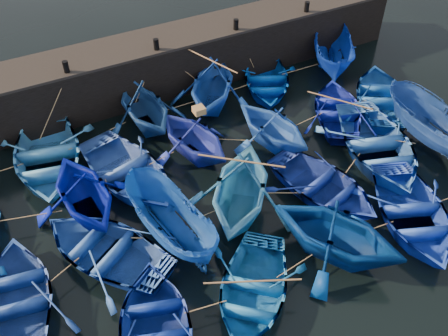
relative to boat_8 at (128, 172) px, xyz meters
name	(u,v)px	position (x,y,z in m)	size (l,w,h in m)	color
ground	(266,237)	(3.33, -4.89, -0.54)	(120.00, 120.00, 0.00)	black
quay_wall	(152,67)	(3.33, 5.61, 0.71)	(26.00, 2.50, 2.50)	black
quay_top	(149,42)	(3.33, 5.61, 2.02)	(26.00, 2.50, 0.12)	black
bollard_1	(66,67)	(-0.67, 4.71, 2.33)	(0.24, 0.24, 0.50)	black
bollard_2	(156,44)	(3.33, 4.71, 2.33)	(0.24, 0.24, 0.50)	black
bollard_3	(236,24)	(7.33, 4.71, 2.33)	(0.24, 0.24, 0.50)	black
bollard_4	(307,7)	(11.33, 4.71, 2.33)	(0.24, 0.24, 0.50)	black
boat_1	(46,156)	(-2.57, 2.36, 0.04)	(4.01, 5.61, 1.16)	#3075CA
boat_2	(144,106)	(1.89, 3.02, 0.57)	(3.64, 4.23, 2.23)	navy
boat_3	(212,84)	(5.20, 3.03, 0.65)	(3.90, 4.52, 2.38)	#1547AF
boat_4	(266,80)	(8.16, 3.09, -0.06)	(3.27, 4.57, 0.95)	#003898
boat_5	(334,52)	(12.07, 3.06, 0.44)	(1.91, 5.07, 1.96)	#082D95
boat_7	(84,191)	(-1.87, -0.84, 0.58)	(3.65, 4.24, 2.23)	#000E92
boat_8	(128,172)	(0.00, 0.00, 0.00)	(3.71, 5.18, 1.08)	blue
boat_9	(193,136)	(2.94, 0.24, 0.51)	(3.43, 3.98, 2.10)	navy
boat_10	(273,125)	(6.17, -0.64, 0.50)	(3.39, 3.93, 2.07)	blue
boat_11	(338,109)	(9.79, -0.41, -0.08)	(3.19, 4.46, 0.92)	#0C1B8F
boat_12	(382,96)	(12.17, -0.59, -0.02)	(3.57, 4.99, 1.04)	#1351AF
boat_13	(17,298)	(-4.90, -3.70, -0.05)	(3.39, 4.75, 0.98)	navy
boat_14	(106,248)	(-1.90, -3.16, -0.03)	(3.52, 4.92, 1.02)	#204DAB
boat_15	(170,222)	(0.33, -3.41, 0.37)	(1.76, 4.67, 1.81)	#11469F
boat_16	(240,188)	(3.09, -3.39, 0.71)	(4.09, 4.75, 2.50)	#317FCC
boat_17	(323,186)	(6.29, -4.12, -0.05)	(3.36, 4.70, 0.97)	navy
boat_18	(377,146)	(9.54, -3.34, 0.06)	(4.12, 5.75, 1.19)	blue
boat_19	(435,128)	(11.99, -3.91, 0.47)	(1.96, 5.19, 2.01)	navy
boat_21	(156,327)	(-1.49, -6.61, -0.06)	(3.29, 4.60, 0.95)	navy
boat_22	(252,290)	(1.61, -6.82, -0.08)	(3.18, 4.45, 0.92)	#1361B6
boat_23	(337,232)	(4.92, -6.61, 0.66)	(3.93, 4.56, 2.40)	navy
boat_24	(412,213)	(8.26, -6.74, -0.01)	(3.63, 5.08, 1.05)	blue
wooden_crate	(199,110)	(3.24, 0.24, 1.69)	(0.44, 0.43, 0.27)	olive
mooring_ropes	(196,142)	(2.96, 0.06, 0.34)	(18.29, 11.67, 2.10)	tan
loose_oars	(264,139)	(4.92, -1.90, 1.17)	(10.44, 11.93, 1.64)	#99724C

